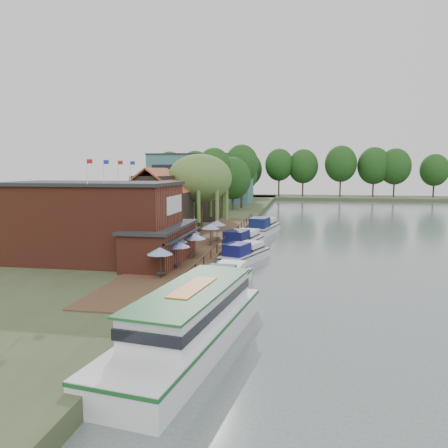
# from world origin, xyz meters

# --- Properties ---
(ground) EXTENTS (260.00, 260.00, 0.00)m
(ground) POSITION_xyz_m (0.00, 0.00, 0.00)
(ground) COLOR #4E5A5A
(ground) RESTS_ON ground
(land_bank) EXTENTS (50.00, 140.00, 1.00)m
(land_bank) POSITION_xyz_m (-30.00, 35.00, 0.50)
(land_bank) COLOR #384728
(land_bank) RESTS_ON ground
(quay_deck) EXTENTS (6.00, 50.00, 0.10)m
(quay_deck) POSITION_xyz_m (-8.00, 10.00, 1.05)
(quay_deck) COLOR #47301E
(quay_deck) RESTS_ON land_bank
(quay_rail) EXTENTS (0.20, 49.00, 1.00)m
(quay_rail) POSITION_xyz_m (-5.30, 10.50, 1.50)
(quay_rail) COLOR black
(quay_rail) RESTS_ON land_bank
(pub) EXTENTS (20.00, 11.00, 7.30)m
(pub) POSITION_xyz_m (-14.00, -1.00, 4.65)
(pub) COLOR maroon
(pub) RESTS_ON land_bank
(hotel_block) EXTENTS (25.40, 12.40, 12.30)m
(hotel_block) POSITION_xyz_m (-22.00, 70.00, 7.15)
(hotel_block) COLOR #38666B
(hotel_block) RESTS_ON land_bank
(cottage_a) EXTENTS (8.60, 7.60, 8.50)m
(cottage_a) POSITION_xyz_m (-15.00, 14.00, 5.25)
(cottage_a) COLOR black
(cottage_a) RESTS_ON land_bank
(cottage_b) EXTENTS (9.60, 8.60, 8.50)m
(cottage_b) POSITION_xyz_m (-18.00, 24.00, 5.25)
(cottage_b) COLOR beige
(cottage_b) RESTS_ON land_bank
(cottage_c) EXTENTS (7.60, 7.60, 8.50)m
(cottage_c) POSITION_xyz_m (-14.00, 33.00, 5.25)
(cottage_c) COLOR black
(cottage_c) RESTS_ON land_bank
(willow) EXTENTS (8.60, 8.60, 10.43)m
(willow) POSITION_xyz_m (-10.50, 19.00, 6.21)
(willow) COLOR #476B2D
(willow) RESTS_ON land_bank
(umbrella_0) EXTENTS (2.04, 2.04, 2.38)m
(umbrella_0) POSITION_xyz_m (-7.67, -6.65, 2.29)
(umbrella_0) COLOR #1B4C97
(umbrella_0) RESTS_ON quay_deck
(umbrella_1) EXTENTS (2.39, 2.39, 2.38)m
(umbrella_1) POSITION_xyz_m (-7.35, -3.35, 2.29)
(umbrella_1) COLOR navy
(umbrella_1) RESTS_ON quay_deck
(umbrella_2) EXTENTS (2.13, 2.13, 2.38)m
(umbrella_2) POSITION_xyz_m (-8.03, -1.03, 2.29)
(umbrella_2) COLOR navy
(umbrella_2) RESTS_ON quay_deck
(umbrella_3) EXTENTS (2.39, 2.39, 2.38)m
(umbrella_3) POSITION_xyz_m (-6.97, 1.12, 2.29)
(umbrella_3) COLOR navy
(umbrella_3) RESTS_ON quay_deck
(umbrella_4) EXTENTS (2.00, 2.00, 2.38)m
(umbrella_4) POSITION_xyz_m (-8.06, 4.30, 2.29)
(umbrella_4) COLOR navy
(umbrella_4) RESTS_ON quay_deck
(umbrella_5) EXTENTS (2.13, 2.13, 2.38)m
(umbrella_5) POSITION_xyz_m (-6.84, 8.29, 2.29)
(umbrella_5) COLOR #1B4B98
(umbrella_5) RESTS_ON quay_deck
(umbrella_6) EXTENTS (2.26, 2.26, 2.38)m
(umbrella_6) POSITION_xyz_m (-6.71, 11.31, 2.29)
(umbrella_6) COLOR navy
(umbrella_6) RESTS_ON quay_deck
(cruiser_0) EXTENTS (3.83, 9.43, 2.20)m
(cruiser_0) POSITION_xyz_m (-2.81, -5.40, 1.10)
(cruiser_0) COLOR silver
(cruiser_0) RESTS_ON ground
(cruiser_1) EXTENTS (5.59, 9.37, 2.12)m
(cruiser_1) POSITION_xyz_m (-2.76, 5.50, 1.06)
(cruiser_1) COLOR silver
(cruiser_1) RESTS_ON ground
(cruiser_2) EXTENTS (5.23, 10.52, 2.45)m
(cruiser_2) POSITION_xyz_m (-3.94, 12.61, 1.22)
(cruiser_2) COLOR silver
(cruiser_2) RESTS_ON ground
(cruiser_3) EXTENTS (5.16, 10.92, 2.57)m
(cruiser_3) POSITION_xyz_m (-2.52, 25.38, 1.28)
(cruiser_3) COLOR silver
(cruiser_3) RESTS_ON ground
(tour_boat) EXTENTS (6.24, 15.21, 3.23)m
(tour_boat) POSITION_xyz_m (-2.82, -16.86, 1.61)
(tour_boat) COLOR silver
(tour_boat) RESTS_ON ground
(swan) EXTENTS (0.44, 0.44, 0.44)m
(swan) POSITION_xyz_m (-2.31, -10.04, 0.22)
(swan) COLOR white
(swan) RESTS_ON ground
(bank_tree_0) EXTENTS (6.26, 6.26, 12.34)m
(bank_tree_0) POSITION_xyz_m (-13.02, 41.35, 7.17)
(bank_tree_0) COLOR #143811
(bank_tree_0) RESTS_ON land_bank
(bank_tree_1) EXTENTS (7.58, 7.58, 10.94)m
(bank_tree_1) POSITION_xyz_m (-11.07, 51.05, 6.47)
(bank_tree_1) COLOR #143811
(bank_tree_1) RESTS_ON land_bank
(bank_tree_2) EXTENTS (7.26, 7.26, 13.76)m
(bank_tree_2) POSITION_xyz_m (-10.00, 56.72, 7.88)
(bank_tree_2) COLOR #143811
(bank_tree_2) RESTS_ON land_bank
(bank_tree_3) EXTENTS (6.09, 6.09, 10.01)m
(bank_tree_3) POSITION_xyz_m (-11.75, 78.07, 6.00)
(bank_tree_3) COLOR #143811
(bank_tree_3) RESTS_ON land_bank
(bank_tree_4) EXTENTS (8.73, 8.73, 12.28)m
(bank_tree_4) POSITION_xyz_m (-18.40, 87.10, 7.14)
(bank_tree_4) COLOR #143811
(bank_tree_4) RESTS_ON land_bank
(bank_tree_5) EXTENTS (6.55, 6.55, 10.59)m
(bank_tree_5) POSITION_xyz_m (-13.69, 95.69, 6.29)
(bank_tree_5) COLOR #143811
(bank_tree_5) RESTS_ON land_bank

